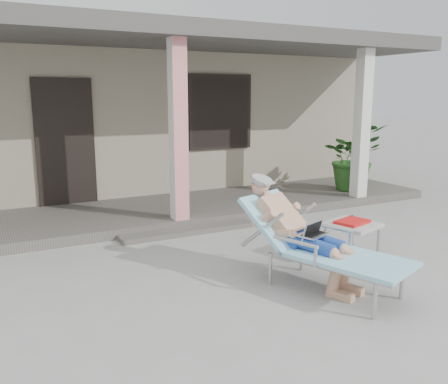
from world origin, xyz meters
TOP-DOWN VIEW (x-y plane):
  - ground at (0.00, 0.00)m, footprint 60.00×60.00m
  - house at (0.00, 6.50)m, footprint 10.40×5.40m
  - porch_deck at (0.00, 3.00)m, footprint 10.00×2.00m
  - porch_overhang at (0.00, 2.95)m, footprint 10.00×2.30m
  - porch_step at (0.00, 1.85)m, footprint 2.00×0.30m
  - lounger at (0.41, -0.45)m, footprint 1.25×1.89m
  - side_table at (1.32, -0.09)m, footprint 0.69×0.69m
  - potted_palm at (3.83, 2.70)m, footprint 1.29×1.16m

SIDE VIEW (x-z plane):
  - ground at x=0.00m, z-range 0.00..0.00m
  - porch_step at x=0.00m, z-range 0.00..0.07m
  - porch_deck at x=0.00m, z-range 0.00..0.15m
  - side_table at x=1.32m, z-range 0.17..0.67m
  - lounger at x=0.41m, z-range 0.14..1.33m
  - potted_palm at x=3.83m, z-range 0.15..1.43m
  - house at x=0.00m, z-range 0.02..3.32m
  - porch_overhang at x=0.00m, z-range 1.36..4.21m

